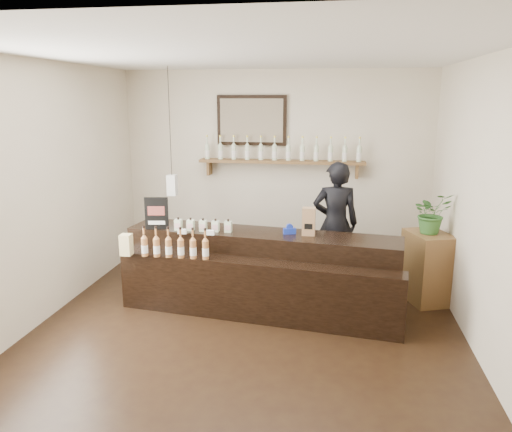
% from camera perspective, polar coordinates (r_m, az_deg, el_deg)
% --- Properties ---
extents(ground, '(5.00, 5.00, 0.00)m').
position_cam_1_polar(ground, '(5.43, -1.05, -12.85)').
color(ground, black).
rests_on(ground, ground).
extents(room_shell, '(5.00, 5.00, 5.00)m').
position_cam_1_polar(room_shell, '(4.92, -1.14, 5.24)').
color(room_shell, beige).
rests_on(room_shell, ground).
extents(back_wall_decor, '(2.66, 0.96, 1.69)m').
position_cam_1_polar(back_wall_decor, '(7.27, 0.97, 8.27)').
color(back_wall_decor, brown).
rests_on(back_wall_decor, ground).
extents(counter, '(3.22, 1.26, 1.04)m').
position_cam_1_polar(counter, '(5.79, 0.38, -6.65)').
color(counter, black).
rests_on(counter, ground).
extents(promo_sign, '(0.27, 0.06, 0.38)m').
position_cam_1_polar(promo_sign, '(5.96, -11.30, 0.29)').
color(promo_sign, black).
rests_on(promo_sign, counter).
extents(paper_bag, '(0.15, 0.11, 0.32)m').
position_cam_1_polar(paper_bag, '(5.63, 6.04, -0.62)').
color(paper_bag, '#946D47').
rests_on(paper_bag, counter).
extents(tape_dispenser, '(0.15, 0.09, 0.12)m').
position_cam_1_polar(tape_dispenser, '(5.69, 3.86, -1.60)').
color(tape_dispenser, '#182FA8').
rests_on(tape_dispenser, counter).
extents(side_cabinet, '(0.60, 0.69, 0.85)m').
position_cam_1_polar(side_cabinet, '(6.34, 18.96, -5.56)').
color(side_cabinet, brown).
rests_on(side_cabinet, ground).
extents(potted_plant, '(0.55, 0.52, 0.49)m').
position_cam_1_polar(potted_plant, '(6.16, 19.43, 0.32)').
color(potted_plant, '#316327').
rests_on(potted_plant, side_cabinet).
extents(shopkeeper, '(0.70, 0.50, 1.83)m').
position_cam_1_polar(shopkeeper, '(6.52, 9.09, 0.05)').
color(shopkeeper, black).
rests_on(shopkeeper, ground).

